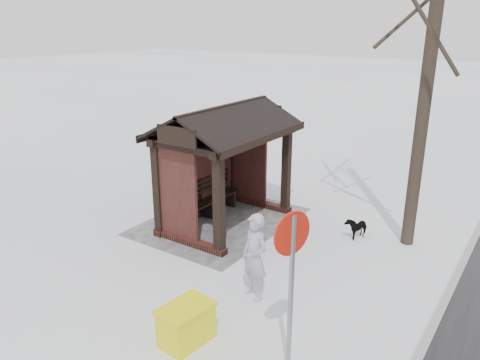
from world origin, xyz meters
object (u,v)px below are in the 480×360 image
Objects in this scene: dog at (356,227)px; grit_bin at (186,324)px; pedestrian at (255,257)px; bus_shelter at (220,141)px; road_sign at (291,260)px.

dog is 0.68× the size of grit_bin.
bus_shelter is at bearing 157.00° from pedestrian.
bus_shelter is 5.19m from grit_bin.
pedestrian is 1.81× the size of grit_bin.
bus_shelter is 1.41× the size of road_sign.
grit_bin is 2.25m from road_sign.
bus_shelter is at bearing -143.99° from grit_bin.
bus_shelter reaches higher than road_sign.
dog is at bearing 108.97° from bus_shelter.
pedestrian is 1.82m from grit_bin.
pedestrian reaches higher than dog.
pedestrian is 2.67× the size of dog.
grit_bin is at bearing 29.83° from bus_shelter.
grit_bin is 0.37× the size of road_sign.
dog is at bearing 100.56° from pedestrian.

